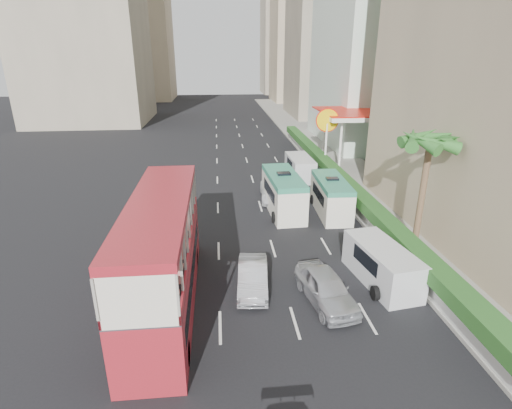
{
  "coord_description": "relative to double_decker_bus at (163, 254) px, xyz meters",
  "views": [
    {
      "loc": [
        -3.43,
        -15.96,
        10.81
      ],
      "look_at": [
        -1.5,
        4.0,
        3.2
      ],
      "focal_mm": 28.0,
      "sensor_mm": 36.0,
      "label": 1
    }
  ],
  "objects": [
    {
      "name": "shell_station",
      "position": [
        16.0,
        23.0,
        0.22
      ],
      "size": [
        6.5,
        8.0,
        5.5
      ],
      "primitive_type": "cube",
      "color": "silver",
      "rests_on": "ground"
    },
    {
      "name": "car_silver_lane_a",
      "position": [
        4.03,
        0.82,
        -2.53
      ],
      "size": [
        1.74,
        4.11,
        1.32
      ],
      "primitive_type": "imported",
      "rotation": [
        0.0,
        0.0,
        -0.09
      ],
      "color": "silver",
      "rests_on": "ground"
    },
    {
      "name": "car_silver_lane_b",
      "position": [
        7.28,
        -0.62,
        -2.53
      ],
      "size": [
        2.5,
        4.62,
        1.49
      ],
      "primitive_type": "imported",
      "rotation": [
        0.0,
        0.0,
        0.18
      ],
      "color": "silver",
      "rests_on": "ground"
    },
    {
      "name": "van_asset",
      "position": [
        6.96,
        13.32,
        -2.53
      ],
      "size": [
        2.63,
        5.11,
        1.38
      ],
      "primitive_type": "imported",
      "rotation": [
        0.0,
        0.0,
        -0.07
      ],
      "color": "silver",
      "rests_on": "ground"
    },
    {
      "name": "double_decker_bus",
      "position": [
        0.0,
        0.0,
        0.0
      ],
      "size": [
        2.5,
        11.0,
        5.06
      ],
      "primitive_type": "cube",
      "color": "maroon",
      "rests_on": "ground"
    },
    {
      "name": "panel_van_near",
      "position": [
        10.5,
        0.88,
        -1.57
      ],
      "size": [
        2.63,
        5.02,
        1.91
      ],
      "primitive_type": "cube",
      "rotation": [
        0.0,
        0.0,
        0.15
      ],
      "color": "silver",
      "rests_on": "ground"
    },
    {
      "name": "tower_far_b",
      "position": [
        23.0,
        104.0,
        17.47
      ],
      "size": [
        14.0,
        14.0,
        40.0
      ],
      "primitive_type": "cube",
      "color": "#9F937D",
      "rests_on": "ground"
    },
    {
      "name": "minibus_near",
      "position": [
        7.14,
        10.9,
        -1.15
      ],
      "size": [
        2.41,
        6.34,
        2.77
      ],
      "primitive_type": "cube",
      "rotation": [
        0.0,
        0.0,
        0.05
      ],
      "color": "silver",
      "rests_on": "ground"
    },
    {
      "name": "hedge",
      "position": [
        12.2,
        14.0,
        -1.0
      ],
      "size": [
        1.1,
        44.0,
        0.7
      ],
      "primitive_type": "cube",
      "color": "#2D6626",
      "rests_on": "kerb_wall"
    },
    {
      "name": "sidewalk",
      "position": [
        15.0,
        25.0,
        -2.44
      ],
      "size": [
        6.0,
        120.0,
        0.18
      ],
      "primitive_type": "cube",
      "color": "#99968C",
      "rests_on": "ground"
    },
    {
      "name": "ground_plane",
      "position": [
        6.0,
        0.0,
        -2.53
      ],
      "size": [
        200.0,
        200.0,
        0.0
      ],
      "primitive_type": "plane",
      "color": "black",
      "rests_on": "ground"
    },
    {
      "name": "kerb_wall",
      "position": [
        12.2,
        14.0,
        -1.85
      ],
      "size": [
        0.3,
        44.0,
        1.0
      ],
      "primitive_type": "cube",
      "color": "silver",
      "rests_on": "sidewalk"
    },
    {
      "name": "tower_far_a",
      "position": [
        23.0,
        82.0,
        19.47
      ],
      "size": [
        14.0,
        14.0,
        44.0
      ],
      "primitive_type": "cube",
      "color": "tan",
      "rests_on": "ground"
    },
    {
      "name": "palm_tree",
      "position": [
        13.8,
        4.0,
        0.85
      ],
      "size": [
        0.36,
        0.36,
        6.4
      ],
      "primitive_type": "cylinder",
      "color": "brown",
      "rests_on": "sidewalk"
    },
    {
      "name": "minibus_far",
      "position": [
        10.49,
        10.22,
        -1.28
      ],
      "size": [
        2.1,
        5.72,
        2.5
      ],
      "primitive_type": "cube",
      "rotation": [
        0.0,
        0.0,
        -0.04
      ],
      "color": "silver",
      "rests_on": "ground"
    },
    {
      "name": "panel_van_far",
      "position": [
        10.02,
        19.05,
        -1.56
      ],
      "size": [
        2.05,
        4.91,
        1.95
      ],
      "primitive_type": "cube",
      "rotation": [
        0.0,
        0.0,
        0.02
      ],
      "color": "silver",
      "rests_on": "ground"
    }
  ]
}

